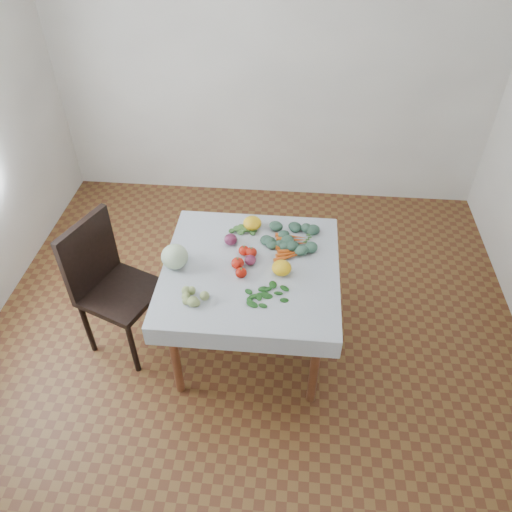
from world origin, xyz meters
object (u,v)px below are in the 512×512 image
Objects in this scene: cabbage at (175,257)px; carrot_bunch at (292,246)px; chair at (108,279)px; heirloom_back at (252,223)px; table at (251,279)px.

cabbage reaches higher than carrot_bunch.
chair is at bearing -169.33° from carrot_bunch.
carrot_bunch is (0.28, -0.19, -0.03)m from heirloom_back.
table is 0.51m from cabbage.
carrot_bunch is (0.74, 0.24, -0.06)m from cabbage.
cabbage is (0.49, -0.01, 0.25)m from chair.
chair is 7.96× the size of heirloom_back.
chair reaches higher than cabbage.
cabbage is 0.58× the size of carrot_bunch.
carrot_bunch reaches higher than table.
chair reaches higher than carrot_bunch.
carrot_bunch is (1.22, 0.23, 0.19)m from chair.
table is 3.38× the size of carrot_bunch.
carrot_bunch is at bearing 17.92° from cabbage.
cabbage reaches higher than table.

